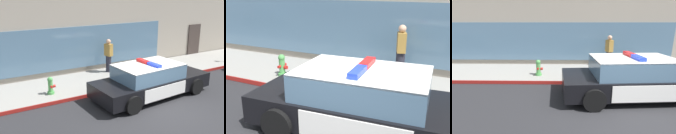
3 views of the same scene
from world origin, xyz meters
The scene contains 5 objects.
sidewalk centered at (0.00, 3.86, 0.07)m, with size 48.00×2.91×0.15m, color gray.
curb_red_paint centered at (0.00, 2.40, 0.08)m, with size 28.80×0.04×0.14m, color maroon.
police_cruiser centered at (0.61, 1.30, 0.68)m, with size 5.17×2.36×1.49m.
fire_hydrant centered at (-3.02, 3.17, 0.50)m, with size 0.34×0.39×0.73m.
pedestrian_on_sidewalk centered at (0.49, 4.65, 1.01)m, with size 0.37×0.46×1.71m.
Camera 2 is at (2.22, -3.48, 3.00)m, focal length 42.39 mm.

